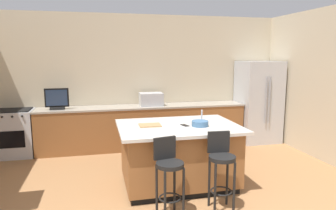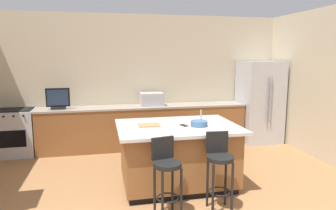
{
  "view_description": "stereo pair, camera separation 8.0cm",
  "coord_description": "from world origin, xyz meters",
  "px_view_note": "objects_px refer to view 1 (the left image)",
  "views": [
    {
      "loc": [
        -1.0,
        -2.58,
        1.96
      ],
      "look_at": [
        0.22,
        2.65,
        1.09
      ],
      "focal_mm": 32.75,
      "sensor_mm": 36.0,
      "label": 1
    },
    {
      "loc": [
        -0.93,
        -2.6,
        1.96
      ],
      "look_at": [
        0.22,
        2.65,
        1.09
      ],
      "focal_mm": 32.75,
      "sensor_mm": 36.0,
      "label": 2
    }
  ],
  "objects_px": {
    "fruit_bowl": "(200,123)",
    "cell_phone": "(185,125)",
    "microwave": "(151,99)",
    "cutting_board": "(150,125)",
    "bar_stool_left": "(169,170)",
    "tv_monitor": "(57,100)",
    "bar_stool_right": "(221,164)",
    "kitchen_island": "(178,154)",
    "refrigerator": "(258,102)",
    "range_oven": "(13,133)"
  },
  "relations": [
    {
      "from": "microwave",
      "to": "fruit_bowl",
      "type": "bearing_deg",
      "value": -80.96
    },
    {
      "from": "microwave",
      "to": "tv_monitor",
      "type": "bearing_deg",
      "value": -178.43
    },
    {
      "from": "bar_stool_right",
      "to": "fruit_bowl",
      "type": "relative_size",
      "value": 4.06
    },
    {
      "from": "kitchen_island",
      "to": "refrigerator",
      "type": "bearing_deg",
      "value": 39.02
    },
    {
      "from": "microwave",
      "to": "bar_stool_right",
      "type": "distance_m",
      "value": 2.95
    },
    {
      "from": "refrigerator",
      "to": "microwave",
      "type": "xyz_separation_m",
      "value": [
        -2.47,
        0.08,
        0.12
      ]
    },
    {
      "from": "cell_phone",
      "to": "cutting_board",
      "type": "xyz_separation_m",
      "value": [
        -0.51,
        0.1,
        0.01
      ]
    },
    {
      "from": "kitchen_island",
      "to": "refrigerator",
      "type": "distance_m",
      "value": 3.14
    },
    {
      "from": "tv_monitor",
      "to": "cutting_board",
      "type": "distance_m",
      "value": 2.46
    },
    {
      "from": "range_oven",
      "to": "bar_stool_left",
      "type": "height_order",
      "value": "bar_stool_left"
    },
    {
      "from": "range_oven",
      "to": "tv_monitor",
      "type": "bearing_deg",
      "value": -3.41
    },
    {
      "from": "bar_stool_left",
      "to": "fruit_bowl",
      "type": "bearing_deg",
      "value": 36.41
    },
    {
      "from": "range_oven",
      "to": "cutting_board",
      "type": "height_order",
      "value": "cutting_board"
    },
    {
      "from": "kitchen_island",
      "to": "bar_stool_right",
      "type": "height_order",
      "value": "bar_stool_right"
    },
    {
      "from": "bar_stool_left",
      "to": "cell_phone",
      "type": "distance_m",
      "value": 1.0
    },
    {
      "from": "refrigerator",
      "to": "range_oven",
      "type": "distance_m",
      "value": 5.23
    },
    {
      "from": "microwave",
      "to": "fruit_bowl",
      "type": "relative_size",
      "value": 1.95
    },
    {
      "from": "kitchen_island",
      "to": "tv_monitor",
      "type": "xyz_separation_m",
      "value": [
        -1.94,
        1.99,
        0.62
      ]
    },
    {
      "from": "range_oven",
      "to": "microwave",
      "type": "xyz_separation_m",
      "value": [
        2.74,
        0.0,
        0.58
      ]
    },
    {
      "from": "bar_stool_right",
      "to": "cell_phone",
      "type": "xyz_separation_m",
      "value": [
        -0.24,
        0.81,
        0.33
      ]
    },
    {
      "from": "microwave",
      "to": "tv_monitor",
      "type": "relative_size",
      "value": 1.06
    },
    {
      "from": "bar_stool_right",
      "to": "fruit_bowl",
      "type": "xyz_separation_m",
      "value": [
        -0.04,
        0.72,
        0.37
      ]
    },
    {
      "from": "kitchen_island",
      "to": "cell_phone",
      "type": "xyz_separation_m",
      "value": [
        0.09,
        -0.04,
        0.46
      ]
    },
    {
      "from": "range_oven",
      "to": "bar_stool_right",
      "type": "bearing_deg",
      "value": -42.83
    },
    {
      "from": "range_oven",
      "to": "fruit_bowl",
      "type": "xyz_separation_m",
      "value": [
        3.09,
        -2.17,
        0.51
      ]
    },
    {
      "from": "kitchen_island",
      "to": "refrigerator",
      "type": "xyz_separation_m",
      "value": [
        2.41,
        1.96,
        0.44
      ]
    },
    {
      "from": "range_oven",
      "to": "microwave",
      "type": "bearing_deg",
      "value": 0.02
    },
    {
      "from": "refrigerator",
      "to": "cell_phone",
      "type": "distance_m",
      "value": 3.07
    },
    {
      "from": "microwave",
      "to": "cutting_board",
      "type": "distance_m",
      "value": 2.02
    },
    {
      "from": "bar_stool_left",
      "to": "cutting_board",
      "type": "height_order",
      "value": "bar_stool_left"
    },
    {
      "from": "microwave",
      "to": "fruit_bowl",
      "type": "xyz_separation_m",
      "value": [
        0.35,
        -2.17,
        -0.07
      ]
    },
    {
      "from": "kitchen_island",
      "to": "cell_phone",
      "type": "bearing_deg",
      "value": -27.18
    },
    {
      "from": "refrigerator",
      "to": "fruit_bowl",
      "type": "bearing_deg",
      "value": -135.43
    },
    {
      "from": "kitchen_island",
      "to": "bar_stool_right",
      "type": "xyz_separation_m",
      "value": [
        0.33,
        -0.85,
        0.13
      ]
    },
    {
      "from": "kitchen_island",
      "to": "bar_stool_left",
      "type": "distance_m",
      "value": 0.94
    },
    {
      "from": "cell_phone",
      "to": "cutting_board",
      "type": "bearing_deg",
      "value": 152.15
    },
    {
      "from": "refrigerator",
      "to": "microwave",
      "type": "height_order",
      "value": "refrigerator"
    },
    {
      "from": "kitchen_island",
      "to": "microwave",
      "type": "bearing_deg",
      "value": 91.47
    },
    {
      "from": "fruit_bowl",
      "to": "cell_phone",
      "type": "bearing_deg",
      "value": 156.91
    },
    {
      "from": "microwave",
      "to": "tv_monitor",
      "type": "distance_m",
      "value": 1.89
    },
    {
      "from": "bar_stool_left",
      "to": "bar_stool_right",
      "type": "xyz_separation_m",
      "value": [
        0.68,
        0.01,
        0.02
      ]
    },
    {
      "from": "microwave",
      "to": "cutting_board",
      "type": "relative_size",
      "value": 1.52
    },
    {
      "from": "refrigerator",
      "to": "bar_stool_left",
      "type": "height_order",
      "value": "refrigerator"
    },
    {
      "from": "fruit_bowl",
      "to": "cutting_board",
      "type": "height_order",
      "value": "fruit_bowl"
    },
    {
      "from": "refrigerator",
      "to": "bar_stool_right",
      "type": "xyz_separation_m",
      "value": [
        -2.08,
        -2.81,
        -0.32
      ]
    },
    {
      "from": "kitchen_island",
      "to": "tv_monitor",
      "type": "distance_m",
      "value": 2.85
    },
    {
      "from": "fruit_bowl",
      "to": "cell_phone",
      "type": "height_order",
      "value": "fruit_bowl"
    },
    {
      "from": "fruit_bowl",
      "to": "cell_phone",
      "type": "relative_size",
      "value": 1.64
    },
    {
      "from": "refrigerator",
      "to": "range_oven",
      "type": "height_order",
      "value": "refrigerator"
    },
    {
      "from": "range_oven",
      "to": "bar_stool_right",
      "type": "xyz_separation_m",
      "value": [
        3.12,
        -2.89,
        0.14
      ]
    }
  ]
}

